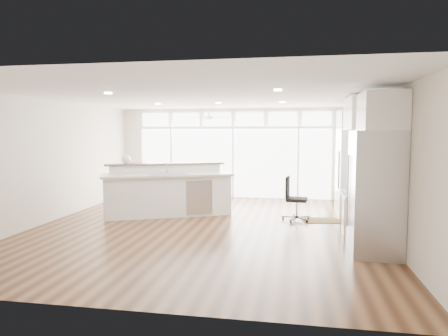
# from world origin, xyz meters

# --- Properties ---
(floor) EXTENTS (7.00, 8.00, 0.02)m
(floor) POSITION_xyz_m (0.00, 0.00, -0.01)
(floor) COLOR #412514
(floor) RESTS_ON ground
(ceiling) EXTENTS (7.00, 8.00, 0.02)m
(ceiling) POSITION_xyz_m (0.00, 0.00, 2.70)
(ceiling) COLOR silver
(ceiling) RESTS_ON wall_back
(wall_back) EXTENTS (7.00, 0.04, 2.70)m
(wall_back) POSITION_xyz_m (0.00, 4.00, 1.35)
(wall_back) COLOR beige
(wall_back) RESTS_ON floor
(wall_front) EXTENTS (7.00, 0.04, 2.70)m
(wall_front) POSITION_xyz_m (0.00, -4.00, 1.35)
(wall_front) COLOR beige
(wall_front) RESTS_ON floor
(wall_left) EXTENTS (0.04, 8.00, 2.70)m
(wall_left) POSITION_xyz_m (-3.50, 0.00, 1.35)
(wall_left) COLOR beige
(wall_left) RESTS_ON floor
(wall_right) EXTENTS (0.04, 8.00, 2.70)m
(wall_right) POSITION_xyz_m (3.50, 0.00, 1.35)
(wall_right) COLOR beige
(wall_right) RESTS_ON floor
(glass_wall) EXTENTS (5.80, 0.06, 2.08)m
(glass_wall) POSITION_xyz_m (0.00, 3.94, 1.05)
(glass_wall) COLOR white
(glass_wall) RESTS_ON wall_back
(transom_row) EXTENTS (5.90, 0.06, 0.40)m
(transom_row) POSITION_xyz_m (0.00, 3.94, 2.38)
(transom_row) COLOR white
(transom_row) RESTS_ON wall_back
(desk_window) EXTENTS (0.04, 0.85, 0.85)m
(desk_window) POSITION_xyz_m (3.46, 0.30, 1.55)
(desk_window) COLOR white
(desk_window) RESTS_ON wall_right
(ceiling_fan) EXTENTS (1.16, 1.16, 0.32)m
(ceiling_fan) POSITION_xyz_m (-0.50, 2.80, 2.48)
(ceiling_fan) COLOR white
(ceiling_fan) RESTS_ON ceiling
(recessed_lights) EXTENTS (3.40, 3.00, 0.02)m
(recessed_lights) POSITION_xyz_m (0.00, 0.20, 2.68)
(recessed_lights) COLOR white
(recessed_lights) RESTS_ON ceiling
(oven_cabinet) EXTENTS (0.64, 1.20, 2.50)m
(oven_cabinet) POSITION_xyz_m (3.17, 1.80, 1.25)
(oven_cabinet) COLOR white
(oven_cabinet) RESTS_ON floor
(desk_nook) EXTENTS (0.72, 1.30, 0.76)m
(desk_nook) POSITION_xyz_m (3.13, 0.30, 0.38)
(desk_nook) COLOR white
(desk_nook) RESTS_ON floor
(upper_cabinets) EXTENTS (0.64, 1.30, 0.64)m
(upper_cabinets) POSITION_xyz_m (3.17, 0.30, 2.35)
(upper_cabinets) COLOR white
(upper_cabinets) RESTS_ON wall_right
(refrigerator) EXTENTS (0.76, 0.90, 2.00)m
(refrigerator) POSITION_xyz_m (3.11, -1.35, 1.00)
(refrigerator) COLOR #BCBDC1
(refrigerator) RESTS_ON floor
(fridge_cabinet) EXTENTS (0.64, 0.90, 0.60)m
(fridge_cabinet) POSITION_xyz_m (3.17, -1.35, 2.30)
(fridge_cabinet) COLOR white
(fridge_cabinet) RESTS_ON wall_right
(framed_photos) EXTENTS (0.06, 0.22, 0.80)m
(framed_photos) POSITION_xyz_m (3.46, 0.92, 1.40)
(framed_photos) COLOR black
(framed_photos) RESTS_ON wall_right
(kitchen_island) EXTENTS (3.27, 2.30, 1.22)m
(kitchen_island) POSITION_xyz_m (-1.14, 1.06, 0.61)
(kitchen_island) COLOR white
(kitchen_island) RESTS_ON floor
(rug) EXTENTS (0.95, 0.76, 0.01)m
(rug) POSITION_xyz_m (2.44, 1.05, 0.01)
(rug) COLOR #3E2B13
(rug) RESTS_ON floor
(office_chair) EXTENTS (0.56, 0.52, 0.98)m
(office_chair) POSITION_xyz_m (1.89, 0.96, 0.49)
(office_chair) COLOR black
(office_chair) RESTS_ON floor
(fishbowl) EXTENTS (0.30, 0.30, 0.22)m
(fishbowl) POSITION_xyz_m (-2.17, 1.04, 1.33)
(fishbowl) COLOR white
(fishbowl) RESTS_ON kitchen_island
(monitor) EXTENTS (0.10, 0.45, 0.37)m
(monitor) POSITION_xyz_m (3.05, 0.30, 0.95)
(monitor) COLOR black
(monitor) RESTS_ON desk_nook
(keyboard) EXTENTS (0.18, 0.35, 0.02)m
(keyboard) POSITION_xyz_m (2.88, 0.30, 0.77)
(keyboard) COLOR silver
(keyboard) RESTS_ON desk_nook
(potted_plant) EXTENTS (0.25, 0.27, 0.21)m
(potted_plant) POSITION_xyz_m (3.17, 1.80, 2.60)
(potted_plant) COLOR #225022
(potted_plant) RESTS_ON oven_cabinet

